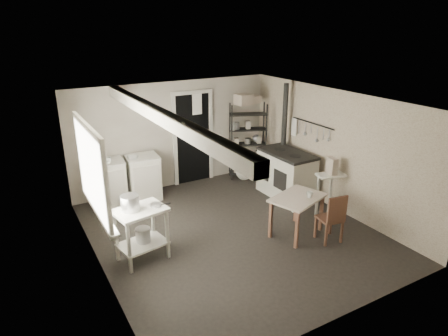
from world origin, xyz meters
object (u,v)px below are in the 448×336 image
flour_sack (245,170)px  stove (286,176)px  base_cabinets (126,180)px  chair (330,214)px  shelf_rack (248,138)px  prep_table (142,236)px  stockpot (130,205)px  work_table (297,214)px

flour_sack → stove: bearing=-76.6°
base_cabinets → chair: bearing=-47.5°
chair → shelf_rack: bearing=91.2°
prep_table → stockpot: size_ratio=2.89×
prep_table → stove: stove is taller
prep_table → shelf_rack: bearing=32.9°
base_cabinets → work_table: size_ratio=1.51×
stockpot → base_cabinets: (0.56, 2.17, -0.48)m
stockpot → shelf_rack: size_ratio=0.17×
stove → chair: bearing=-106.8°
stove → base_cabinets: bearing=153.6°
shelf_rack → chair: shelf_rack is taller
work_table → flour_sack: size_ratio=1.77×
work_table → flour_sack: (0.56, 2.53, -0.14)m
base_cabinets → stove: size_ratio=1.14×
shelf_rack → stove: bearing=-63.1°
work_table → base_cabinets: bearing=127.5°
shelf_rack → work_table: size_ratio=1.90×
chair → flour_sack: chair is taller
work_table → flour_sack: bearing=77.5°
stockpot → chair: 3.22m
prep_table → base_cabinets: size_ratio=0.61×
shelf_rack → flour_sack: bearing=-117.2°
shelf_rack → chair: size_ratio=2.01×
shelf_rack → flour_sack: 0.74m
stove → work_table: stove is taller
flour_sack → shelf_rack: bearing=41.0°
work_table → chair: 0.56m
stockpot → work_table: stockpot is taller
prep_table → flour_sack: bearing=32.4°
stove → work_table: 1.61m
base_cabinets → work_table: bearing=-47.5°
stockpot → base_cabinets: bearing=75.6°
shelf_rack → flour_sack: shelf_rack is taller
shelf_rack → stove: (0.12, -1.30, -0.51)m
stockpot → chair: size_ratio=0.34×
base_cabinets → work_table: (2.12, -2.76, -0.08)m
stockpot → shelf_rack: (3.40, 2.08, 0.01)m
stockpot → flour_sack: (3.24, 1.94, -0.70)m
stockpot → work_table: 2.80m
shelf_rack → chair: (-0.39, -3.11, -0.46)m
base_cabinets → shelf_rack: bearing=3.2°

